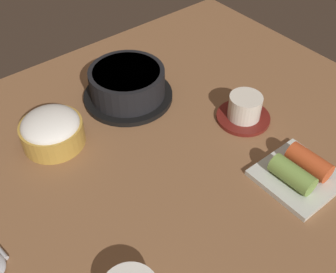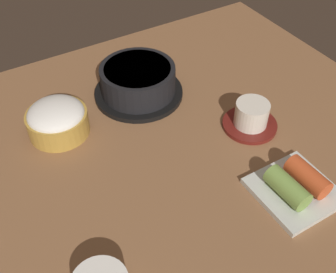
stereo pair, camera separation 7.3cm
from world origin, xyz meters
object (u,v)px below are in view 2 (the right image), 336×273
object	(u,v)px
stone_pot	(138,81)
kimchi_plate	(296,186)
rice_bowl	(57,119)
tea_cup_with_saucer	(251,117)

from	to	relation	value
stone_pot	kimchi_plate	xyz separation A→B (cm)	(9.90, -36.39, -1.72)
rice_bowl	tea_cup_with_saucer	bearing A→B (deg)	-28.33
stone_pot	rice_bowl	distance (cm)	18.49
rice_bowl	tea_cup_with_saucer	xyz separation A→B (cm)	(32.20, -17.36, -0.81)
tea_cup_with_saucer	kimchi_plate	xyz separation A→B (cm)	(-3.97, -16.63, -0.71)
stone_pot	tea_cup_with_saucer	xyz separation A→B (cm)	(13.87, -19.76, -1.01)
stone_pot	rice_bowl	bearing A→B (deg)	-172.54
rice_bowl	tea_cup_with_saucer	distance (cm)	36.59
stone_pot	kimchi_plate	size ratio (longest dim) A/B	1.47
stone_pot	tea_cup_with_saucer	world-z (taller)	stone_pot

